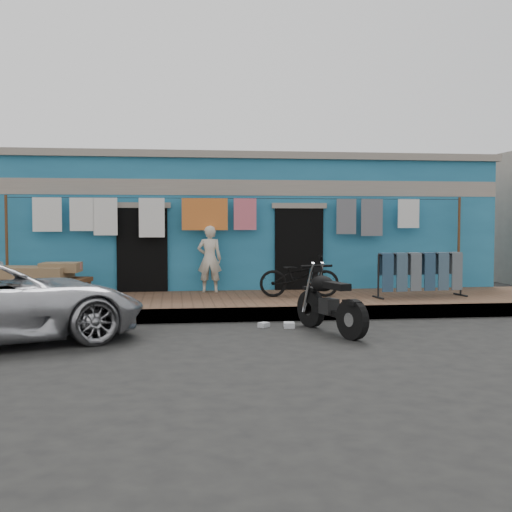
{
  "coord_description": "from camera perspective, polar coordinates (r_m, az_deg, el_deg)",
  "views": [
    {
      "loc": [
        -1.52,
        -9.77,
        1.77
      ],
      "look_at": [
        0.0,
        2.0,
        1.15
      ],
      "focal_mm": 45.0,
      "sensor_mm": 36.0,
      "label": 1
    }
  ],
  "objects": [
    {
      "name": "jeans_rack",
      "position": [
        13.48,
        14.4,
        -1.57
      ],
      "size": [
        2.05,
        0.87,
        0.94
      ],
      "primitive_type": null,
      "rotation": [
        0.0,
        0.0,
        0.12
      ],
      "color": "black",
      "rests_on": "sidewalk"
    },
    {
      "name": "seated_person",
      "position": [
        14.02,
        -4.15,
        -0.26
      ],
      "size": [
        0.55,
        0.39,
        1.45
      ],
      "primitive_type": "imported",
      "rotation": [
        0.0,
        0.0,
        3.05
      ],
      "color": "beige",
      "rests_on": "sidewalk"
    },
    {
      "name": "litter_c",
      "position": [
        10.87,
        2.96,
        -6.15
      ],
      "size": [
        0.2,
        0.24,
        0.09
      ],
      "primitive_type": "cube",
      "rotation": [
        0.0,
        0.0,
        1.45
      ],
      "color": "silver",
      "rests_on": "ground"
    },
    {
      "name": "litter_a",
      "position": [
        10.92,
        0.69,
        -6.14
      ],
      "size": [
        0.22,
        0.22,
        0.08
      ],
      "primitive_type": "cube",
      "rotation": [
        0.0,
        0.0,
        0.75
      ],
      "color": "silver",
      "rests_on": "ground"
    },
    {
      "name": "building",
      "position": [
        16.83,
        -2.17,
        2.7
      ],
      "size": [
        12.2,
        5.2,
        3.36
      ],
      "color": "#22678D",
      "rests_on": "ground"
    },
    {
      "name": "charpoy",
      "position": [
        13.61,
        -18.69,
        -2.13
      ],
      "size": [
        2.44,
        1.82,
        0.68
      ],
      "primitive_type": null,
      "rotation": [
        0.0,
        0.0,
        -0.22
      ],
      "color": "brown",
      "rests_on": "sidewalk"
    },
    {
      "name": "motorcycle",
      "position": [
        10.34,
        6.64,
        -3.9
      ],
      "size": [
        1.46,
        1.96,
        1.07
      ],
      "primitive_type": null,
      "rotation": [
        0.0,
        0.0,
        0.28
      ],
      "color": "black",
      "rests_on": "ground"
    },
    {
      "name": "clothesline",
      "position": [
        14.06,
        -3.29,
        3.23
      ],
      "size": [
        10.06,
        0.06,
        2.1
      ],
      "color": "brown",
      "rests_on": "sidewalk"
    },
    {
      "name": "ground",
      "position": [
        10.05,
        1.47,
        -7.16
      ],
      "size": [
        80.0,
        80.0,
        0.0
      ],
      "primitive_type": "plane",
      "color": "black",
      "rests_on": "ground"
    },
    {
      "name": "curb",
      "position": [
        11.54,
        0.29,
        -5.2
      ],
      "size": [
        28.0,
        0.1,
        0.25
      ],
      "primitive_type": "cube",
      "color": "gray",
      "rests_on": "ground"
    },
    {
      "name": "bicycle",
      "position": [
        13.13,
        3.87,
        -1.38
      ],
      "size": [
        1.66,
        0.73,
        1.04
      ],
      "primitive_type": "imported",
      "rotation": [
        0.0,
        0.0,
        1.47
      ],
      "color": "black",
      "rests_on": "sidewalk"
    },
    {
      "name": "litter_b",
      "position": [
        11.37,
        8.83,
        -5.78
      ],
      "size": [
        0.2,
        0.22,
        0.09
      ],
      "primitive_type": "cube",
      "rotation": [
        0.0,
        0.0,
        1.04
      ],
      "color": "silver",
      "rests_on": "ground"
    },
    {
      "name": "sidewalk",
      "position": [
        12.97,
        -0.57,
        -4.3
      ],
      "size": [
        28.0,
        3.0,
        0.25
      ],
      "primitive_type": "cube",
      "color": "brown",
      "rests_on": "ground"
    }
  ]
}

